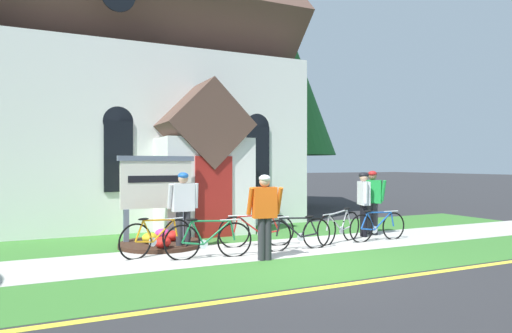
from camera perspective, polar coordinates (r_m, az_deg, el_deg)
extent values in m
plane|color=#2B2B2D|center=(12.61, -4.15, -8.34)|extent=(140.00, 140.00, 0.00)
cube|color=#B7B5AD|center=(9.42, -13.46, -11.30)|extent=(32.00, 2.06, 0.01)
cube|color=#38722D|center=(7.50, -10.17, -14.34)|extent=(32.00, 1.99, 0.01)
cube|color=#38722D|center=(11.68, -15.86, -9.03)|extent=(24.00, 2.61, 0.01)
cube|color=yellow|center=(6.44, -7.38, -16.82)|extent=(28.00, 0.16, 0.01)
cube|color=white|center=(17.64, -19.17, 2.69)|extent=(11.89, 9.69, 5.27)
cube|color=brown|center=(18.32, -19.20, 16.24)|extent=(12.39, 9.87, 9.87)
cube|color=white|center=(12.56, -6.57, -2.41)|extent=(2.40, 1.60, 2.60)
cube|color=brown|center=(12.58, -6.58, 5.11)|extent=(2.40, 1.80, 2.40)
cube|color=maroon|center=(11.80, -5.29, -3.81)|extent=(1.00, 0.06, 2.10)
cube|color=black|center=(12.79, -16.82, 1.21)|extent=(0.76, 0.06, 1.90)
cone|color=black|center=(12.84, -16.83, 5.45)|extent=(0.80, 0.06, 0.80)
cube|color=black|center=(14.02, 0.25, 1.15)|extent=(0.76, 0.06, 1.90)
cone|color=black|center=(14.07, 0.25, 5.02)|extent=(0.80, 0.06, 0.80)
cube|color=slate|center=(11.05, -15.94, -7.36)|extent=(0.12, 0.12, 0.85)
cube|color=slate|center=(11.41, -8.80, -7.11)|extent=(0.12, 0.12, 0.85)
cube|color=silver|center=(11.12, -12.32, -2.21)|extent=(1.71, 0.12, 1.12)
cube|color=slate|center=(11.11, -12.32, 0.99)|extent=(1.83, 0.17, 0.12)
cube|color=black|center=(11.08, -12.26, -1.53)|extent=(1.36, 0.05, 0.16)
cylinder|color=#382319|center=(10.83, -11.76, -9.51)|extent=(1.93, 1.93, 0.10)
ellipsoid|color=red|center=(10.94, -10.39, -8.52)|extent=(0.36, 0.36, 0.24)
ellipsoid|color=#CC338C|center=(11.33, -11.63, -8.21)|extent=(0.36, 0.36, 0.24)
ellipsoid|color=gold|center=(10.73, -13.12, -8.69)|extent=(0.36, 0.36, 0.24)
ellipsoid|color=red|center=(10.10, -11.61, -9.26)|extent=(0.36, 0.36, 0.24)
torus|color=black|center=(11.39, 13.03, -7.59)|extent=(0.70, 0.04, 0.70)
torus|color=black|center=(12.04, 16.82, -7.17)|extent=(0.70, 0.04, 0.70)
cylinder|color=#194CA5|center=(11.79, 15.58, -6.56)|extent=(0.55, 0.04, 0.44)
cylinder|color=#194CA5|center=(11.69, 15.17, -5.56)|extent=(0.75, 0.04, 0.06)
cylinder|color=#194CA5|center=(11.55, 14.17, -6.65)|extent=(0.25, 0.04, 0.45)
cylinder|color=#194CA5|center=(11.52, 13.82, -7.63)|extent=(0.41, 0.04, 0.09)
cylinder|color=#194CA5|center=(11.42, 13.39, -6.61)|extent=(0.21, 0.04, 0.40)
cylinder|color=#194CA5|center=(11.99, 16.68, -6.33)|extent=(0.12, 0.04, 0.37)
ellipsoid|color=black|center=(11.45, 13.75, -5.48)|extent=(0.24, 0.08, 0.05)
cylinder|color=silver|center=(11.94, 16.53, -5.39)|extent=(0.44, 0.03, 0.03)
cylinder|color=silver|center=(11.65, 14.60, -7.66)|extent=(0.18, 0.02, 0.18)
torus|color=black|center=(11.65, 11.79, -7.33)|extent=(0.70, 0.29, 0.73)
torus|color=black|center=(10.81, 8.83, -7.93)|extent=(0.70, 0.29, 0.73)
cylinder|color=#B7B7BC|center=(11.07, 9.89, -6.95)|extent=(0.53, 0.23, 0.43)
cylinder|color=#B7B7BC|center=(11.14, 10.22, -5.68)|extent=(0.73, 0.30, 0.11)
cylinder|color=#B7B7BC|center=(11.38, 10.98, -6.57)|extent=(0.25, 0.12, 0.49)
cylinder|color=#B7B7BC|center=(11.48, 11.23, -7.57)|extent=(0.40, 0.18, 0.09)
cylinder|color=#B7B7BC|center=(11.55, 11.54, -6.34)|extent=(0.22, 0.11, 0.44)
cylinder|color=#B7B7BC|center=(10.82, 8.96, -6.98)|extent=(0.12, 0.07, 0.36)
ellipsoid|color=black|center=(11.44, 11.29, -5.19)|extent=(0.25, 0.16, 0.05)
cylinder|color=silver|center=(10.83, 9.09, -5.93)|extent=(0.42, 0.18, 0.03)
cylinder|color=silver|center=(11.32, 10.66, -7.82)|extent=(0.18, 0.08, 0.18)
torus|color=black|center=(9.20, -9.23, -9.40)|extent=(0.73, 0.13, 0.73)
torus|color=black|center=(9.42, -2.71, -9.17)|extent=(0.73, 0.13, 0.73)
cylinder|color=#19723F|center=(9.31, -4.89, -8.22)|extent=(0.58, 0.11, 0.48)
cylinder|color=#19723F|center=(9.25, -5.60, -6.79)|extent=(0.79, 0.14, 0.06)
cylinder|color=#19723F|center=(9.23, -7.31, -8.22)|extent=(0.27, 0.07, 0.49)
cylinder|color=#19723F|center=(9.24, -7.90, -9.52)|extent=(0.43, 0.09, 0.09)
cylinder|color=#19723F|center=(9.19, -8.63, -8.09)|extent=(0.23, 0.06, 0.44)
cylinder|color=#19723F|center=(9.38, -2.96, -7.99)|extent=(0.12, 0.05, 0.40)
ellipsoid|color=black|center=(9.17, -8.03, -6.59)|extent=(0.25, 0.11, 0.05)
cylinder|color=silver|center=(9.34, -3.22, -6.68)|extent=(0.44, 0.08, 0.03)
cylinder|color=silver|center=(9.29, -6.58, -9.64)|extent=(0.18, 0.04, 0.18)
torus|color=black|center=(10.68, 2.87, -8.03)|extent=(0.73, 0.18, 0.73)
torus|color=black|center=(10.43, -2.77, -8.23)|extent=(0.73, 0.18, 0.73)
cylinder|color=#A51E19|center=(10.48, -0.82, -7.35)|extent=(0.57, 0.15, 0.44)
cylinder|color=#A51E19|center=(10.48, -0.20, -6.16)|extent=(0.78, 0.19, 0.06)
cylinder|color=#A51E19|center=(10.57, 1.27, -7.21)|extent=(0.27, 0.09, 0.45)
cylinder|color=#A51E19|center=(10.62, 1.77, -8.22)|extent=(0.43, 0.12, 0.09)
cylinder|color=#A51E19|center=(10.62, 2.38, -7.03)|extent=(0.23, 0.08, 0.40)
cylinder|color=#A51E19|center=(10.41, -2.54, -7.26)|extent=(0.12, 0.06, 0.36)
ellipsoid|color=black|center=(10.57, 1.88, -5.86)|extent=(0.25, 0.13, 0.05)
cylinder|color=silver|center=(10.40, -2.31, -6.18)|extent=(0.44, 0.12, 0.03)
cylinder|color=silver|center=(10.57, 0.65, -8.40)|extent=(0.18, 0.06, 0.18)
torus|color=black|center=(10.42, 7.58, -8.32)|extent=(0.71, 0.08, 0.71)
torus|color=black|center=(9.97, 2.60, -8.70)|extent=(0.71, 0.08, 0.71)
cylinder|color=black|center=(10.09, 4.34, -7.63)|extent=(0.54, 0.07, 0.46)
cylinder|color=black|center=(10.11, 4.90, -6.45)|extent=(0.73, 0.08, 0.06)
cylinder|color=black|center=(10.26, 6.18, -7.58)|extent=(0.25, 0.05, 0.43)
cylinder|color=black|center=(10.33, 6.62, -8.53)|extent=(0.40, 0.06, 0.09)
cylinder|color=black|center=(10.35, 7.15, -7.37)|extent=(0.21, 0.05, 0.37)
cylinder|color=black|center=(9.96, 2.80, -7.59)|extent=(0.12, 0.04, 0.39)
ellipsoid|color=black|center=(10.28, 6.72, -6.25)|extent=(0.24, 0.09, 0.05)
cylinder|color=silver|center=(9.95, 3.01, -6.36)|extent=(0.44, 0.05, 0.03)
cylinder|color=silver|center=(10.24, 5.64, -8.75)|extent=(0.18, 0.03, 0.18)
torus|color=black|center=(9.49, -14.85, -9.08)|extent=(0.71, 0.27, 0.74)
torus|color=black|center=(10.01, -9.85, -8.58)|extent=(0.71, 0.27, 0.74)
cylinder|color=orange|center=(9.80, -11.49, -7.85)|extent=(0.52, 0.21, 0.45)
cylinder|color=orange|center=(9.71, -12.03, -6.56)|extent=(0.71, 0.27, 0.08)
cylinder|color=orange|center=(9.60, -13.34, -7.90)|extent=(0.25, 0.12, 0.47)
cylinder|color=orange|center=(9.59, -13.80, -9.14)|extent=(0.39, 0.16, 0.09)
cylinder|color=orange|center=(9.50, -14.38, -7.83)|extent=(0.21, 0.10, 0.42)
cylinder|color=orange|center=(9.96, -10.04, -7.57)|extent=(0.12, 0.07, 0.37)
ellipsoid|color=black|center=(9.51, -13.91, -6.40)|extent=(0.25, 0.15, 0.05)
cylinder|color=silver|center=(9.91, -10.23, -6.42)|extent=(0.43, 0.17, 0.03)
cylinder|color=silver|center=(9.69, -12.78, -9.19)|extent=(0.18, 0.08, 0.18)
cylinder|color=#2D2D33|center=(12.68, 14.66, -6.37)|extent=(0.15, 0.15, 0.85)
cylinder|color=#2D2D33|center=(12.70, 14.04, -6.35)|extent=(0.15, 0.15, 0.85)
cube|color=green|center=(12.62, 14.35, -3.05)|extent=(0.46, 0.49, 0.62)
sphere|color=#936B51|center=(12.61, 14.36, -1.15)|extent=(0.22, 0.22, 0.22)
ellipsoid|color=red|center=(12.60, 14.36, -0.88)|extent=(0.36, 0.35, 0.15)
cylinder|color=green|center=(12.54, 15.62, -2.94)|extent=(0.09, 0.20, 0.56)
cylinder|color=green|center=(12.72, 13.10, -2.89)|extent=(0.09, 0.25, 0.56)
cylinder|color=black|center=(12.30, 13.23, -6.60)|extent=(0.15, 0.15, 0.83)
cylinder|color=black|center=(12.20, 13.39, -6.66)|extent=(0.15, 0.15, 0.83)
cube|color=silver|center=(12.19, 13.31, -3.27)|extent=(0.35, 0.51, 0.61)
sphere|color=tan|center=(12.17, 13.32, -1.33)|extent=(0.22, 0.22, 0.22)
ellipsoid|color=black|center=(12.17, 13.32, -1.05)|extent=(0.33, 0.30, 0.15)
cylinder|color=silver|center=(12.47, 13.06, -3.04)|extent=(0.09, 0.15, 0.55)
cylinder|color=silver|center=(11.90, 13.58, -3.21)|extent=(0.09, 0.10, 0.55)
cylinder|color=#2D2D33|center=(10.29, -9.58, -7.92)|extent=(0.15, 0.15, 0.85)
cylinder|color=#2D2D33|center=(10.35, -8.61, -7.87)|extent=(0.15, 0.15, 0.85)
cube|color=silver|center=(10.24, -9.09, -3.83)|extent=(0.49, 0.22, 0.62)
sphere|color=tan|center=(10.22, -9.10, -1.48)|extent=(0.22, 0.22, 0.22)
ellipsoid|color=#1E59B2|center=(10.22, -9.10, -1.15)|extent=(0.24, 0.28, 0.15)
cylinder|color=silver|center=(10.19, -10.71, -3.68)|extent=(0.09, 0.24, 0.56)
cylinder|color=silver|center=(10.30, -7.50, -3.63)|extent=(0.09, 0.13, 0.56)
cylinder|color=#2D2D33|center=(9.07, 0.70, -9.08)|extent=(0.15, 0.15, 0.84)
cylinder|color=#2D2D33|center=(9.11, 1.48, -9.05)|extent=(0.15, 0.15, 0.84)
cube|color=#E55914|center=(9.00, 1.09, -4.52)|extent=(0.50, 0.27, 0.61)
sphere|color=tan|center=(8.97, 1.09, -1.90)|extent=(0.22, 0.22, 0.22)
ellipsoid|color=silver|center=(8.97, 1.09, -1.52)|extent=(0.27, 0.30, 0.15)
cylinder|color=#E55914|center=(8.96, -0.73, -4.35)|extent=(0.09, 0.23, 0.55)
cylinder|color=#E55914|center=(9.05, 2.90, -4.31)|extent=(0.09, 0.24, 0.55)
cylinder|color=#4C3823|center=(20.22, 4.67, -1.81)|extent=(0.33, 0.33, 2.29)
cone|color=#23662D|center=(20.41, 4.68, 8.60)|extent=(3.74, 3.74, 5.09)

